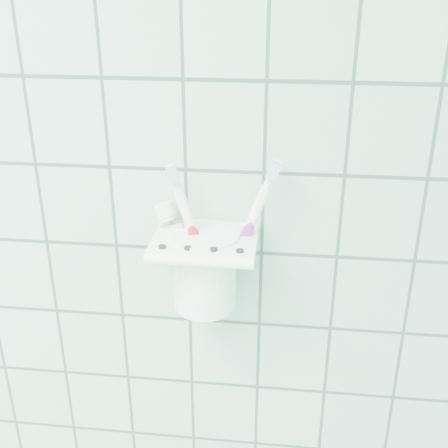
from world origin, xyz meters
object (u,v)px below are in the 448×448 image
toothpaste_tube (193,246)px  holder_bracket (205,243)px  toothbrush_blue (213,234)px  toothbrush_orange (218,229)px  cup (205,267)px  toothbrush_pink (216,235)px

toothpaste_tube → holder_bracket: bearing=-19.6°
toothbrush_blue → holder_bracket: bearing=-100.4°
holder_bracket → toothbrush_orange: 0.02m
holder_bracket → toothbrush_orange: (0.02, 0.01, 0.02)m
holder_bracket → cup: bearing=111.4°
holder_bracket → toothbrush_pink: size_ratio=0.68×
cup → toothpaste_tube: toothpaste_tube is taller
toothpaste_tube → cup: bearing=-7.4°
toothbrush_pink → cup: bearing=150.1°
toothbrush_orange → toothpaste_tube: toothbrush_orange is taller
holder_bracket → toothbrush_orange: toothbrush_orange is taller
toothbrush_pink → holder_bracket: bearing=165.5°
holder_bracket → toothpaste_tube: (-0.02, 0.01, -0.01)m
cup → toothbrush_blue: toothbrush_blue is taller
cup → toothpaste_tube: (-0.02, 0.00, 0.03)m
toothbrush_pink → toothbrush_blue: (-0.01, 0.02, -0.01)m
toothbrush_blue → toothpaste_tube: toothbrush_blue is taller
toothbrush_orange → toothpaste_tube: size_ratio=1.39×
cup → toothbrush_blue: size_ratio=0.61×
toothbrush_blue → toothbrush_pink: bearing=-61.1°
toothbrush_blue → toothbrush_orange: (0.01, -0.01, 0.01)m
toothbrush_pink → toothpaste_tube: (-0.03, 0.01, -0.02)m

